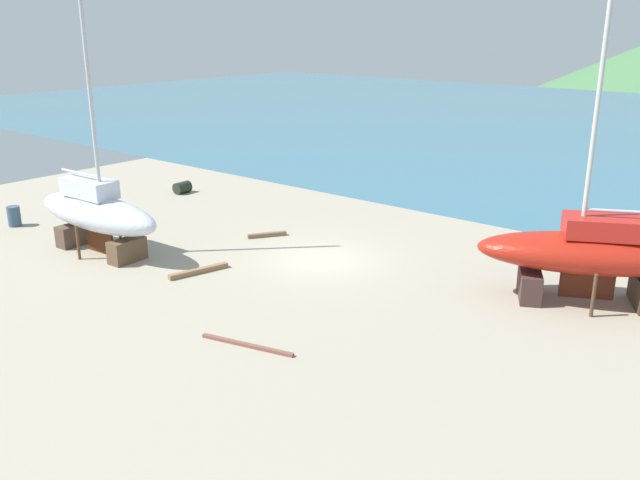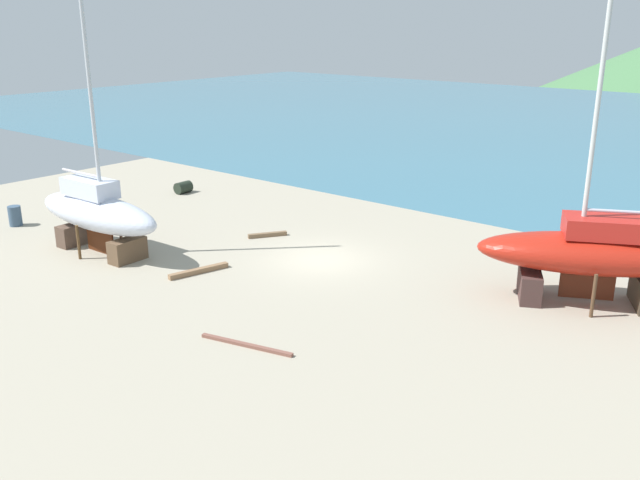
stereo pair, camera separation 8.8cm
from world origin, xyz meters
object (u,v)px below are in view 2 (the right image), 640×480
object	(u,v)px
barrel_rust_mid	(183,187)
barrel_rust_far	(83,202)
sailboat_far_slipway	(97,212)
barrel_rust_near	(15,216)
barrel_by_slipway	(126,216)
sailboat_small_center	(592,253)

from	to	relation	value
barrel_rust_mid	barrel_rust_far	distance (m)	5.69
sailboat_far_slipway	barrel_rust_mid	bearing A→B (deg)	118.59
barrel_rust_mid	barrel_rust_far	world-z (taller)	barrel_rust_far
barrel_rust_mid	barrel_rust_near	xyz separation A→B (m)	(-1.16, -9.15, 0.15)
barrel_by_slipway	barrel_rust_mid	bearing A→B (deg)	115.71
barrel_rust_mid	barrel_rust_near	distance (m)	9.23
barrel_rust_far	barrel_by_slipway	bearing A→B (deg)	-3.41
barrel_rust_mid	barrel_by_slipway	size ratio (longest dim) A/B	1.05
sailboat_small_center	barrel_rust_far	xyz separation A→B (m)	(-23.94, -4.28, -1.37)
sailboat_far_slipway	barrel_rust_far	world-z (taller)	sailboat_far_slipway
sailboat_small_center	barrel_rust_near	xyz separation A→B (m)	(-23.98, -7.86, -1.31)
sailboat_small_center	barrel_by_slipway	world-z (taller)	sailboat_small_center
sailboat_small_center	barrel_rust_mid	distance (m)	22.90
sailboat_small_center	barrel_by_slipway	size ratio (longest dim) A/B	14.78
sailboat_far_slipway	barrel_rust_far	xyz separation A→B (m)	(-6.43, 3.27, -1.34)
sailboat_far_slipway	barrel_rust_far	bearing A→B (deg)	150.67
barrel_rust_far	sailboat_small_center	bearing A→B (deg)	10.14
sailboat_small_center	sailboat_far_slipway	xyz separation A→B (m)	(-17.51, -7.55, -0.04)
sailboat_far_slipway	barrel_by_slipway	bearing A→B (deg)	127.21
sailboat_far_slipway	barrel_rust_near	distance (m)	6.60
barrel_rust_mid	barrel_rust_far	xyz separation A→B (m)	(-1.12, -5.57, 0.08)
barrel_rust_near	barrel_rust_far	bearing A→B (deg)	89.40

